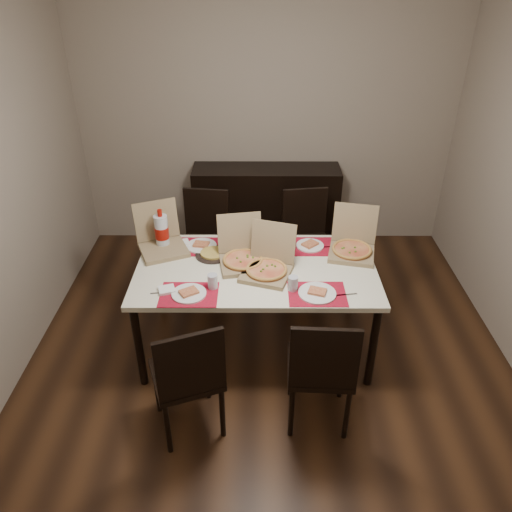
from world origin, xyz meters
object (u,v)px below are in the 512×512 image
object	(u,v)px
dining_table	(256,275)
pizza_box_center	(268,266)
chair_near_right	(321,368)
dip_bowl	(274,257)
sideboard	(266,209)
chair_near_left	(188,375)
chair_far_left	(205,236)
chair_far_right	(306,235)
soda_bottle	(162,232)

from	to	relation	value
dining_table	pizza_box_center	bearing A→B (deg)	-39.61
chair_near_right	dip_bowl	world-z (taller)	chair_near_right
pizza_box_center	dip_bowl	xyz separation A→B (m)	(0.05, 0.19, -0.04)
sideboard	chair_near_left	size ratio (longest dim) A/B	1.61
dip_bowl	chair_near_left	bearing A→B (deg)	-119.16
chair_far_left	chair_far_right	xyz separation A→B (m)	(0.95, 0.01, 0.00)
dining_table	chair_near_left	xyz separation A→B (m)	(-0.42, -0.88, -0.17)
pizza_box_center	soda_bottle	size ratio (longest dim) A/B	1.39
sideboard	chair_far_right	xyz separation A→B (m)	(0.37, -0.68, 0.06)
sideboard	chair_far_right	size ratio (longest dim) A/B	1.61
dining_table	chair_far_left	bearing A→B (deg)	117.63
dining_table	dip_bowl	size ratio (longest dim) A/B	13.41
dip_bowl	soda_bottle	world-z (taller)	soda_bottle
dining_table	soda_bottle	size ratio (longest dim) A/B	5.43
sideboard	soda_bottle	bearing A→B (deg)	-122.73
sideboard	dip_bowl	size ratio (longest dim) A/B	11.18
pizza_box_center	dip_bowl	bearing A→B (deg)	75.42
chair_near_right	chair_far_right	world-z (taller)	same
chair_near_left	dining_table	bearing A→B (deg)	64.39
sideboard	pizza_box_center	size ratio (longest dim) A/B	3.26
chair_near_left	chair_far_right	xyz separation A→B (m)	(0.89, 1.81, 0.00)
chair_near_right	pizza_box_center	size ratio (longest dim) A/B	2.02
pizza_box_center	chair_far_left	bearing A→B (deg)	119.81
chair_far_left	chair_near_right	bearing A→B (deg)	-62.56
sideboard	chair_near_right	bearing A→B (deg)	-82.51
dining_table	chair_near_left	distance (m)	0.99
soda_bottle	chair_near_right	bearing A→B (deg)	-43.70
chair_far_left	pizza_box_center	size ratio (longest dim) A/B	2.02
chair_near_left	pizza_box_center	bearing A→B (deg)	57.84
dining_table	chair_near_left	size ratio (longest dim) A/B	1.94
chair_near_right	chair_far_right	distance (m)	1.74
chair_near_right	chair_far_right	xyz separation A→B (m)	(0.05, 1.74, 0.00)
soda_bottle	chair_far_left	bearing A→B (deg)	66.76
chair_far_left	soda_bottle	bearing A→B (deg)	-113.24
chair_near_left	pizza_box_center	xyz separation A→B (m)	(0.51, 0.81, 0.29)
sideboard	chair_near_left	distance (m)	2.55
sideboard	soda_bottle	world-z (taller)	soda_bottle
dining_table	chair_near_right	xyz separation A→B (m)	(0.42, -0.81, -0.17)
chair_near_right	dining_table	bearing A→B (deg)	117.23
chair_near_right	sideboard	bearing A→B (deg)	97.49
chair_far_left	pizza_box_center	bearing A→B (deg)	-60.19
chair_near_right	chair_far_left	distance (m)	1.95
pizza_box_center	chair_near_left	bearing A→B (deg)	-122.16
chair_near_left	soda_bottle	xyz separation A→B (m)	(-0.32, 1.18, 0.38)
chair_near_right	pizza_box_center	distance (m)	0.86
chair_far_left	dip_bowl	bearing A→B (deg)	-52.24
dining_table	chair_far_left	xyz separation A→B (m)	(-0.48, 0.92, -0.17)
sideboard	chair_far_right	distance (m)	0.78
chair_near_right	chair_far_left	xyz separation A→B (m)	(-0.90, 1.73, 0.00)
sideboard	dip_bowl	bearing A→B (deg)	-88.59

